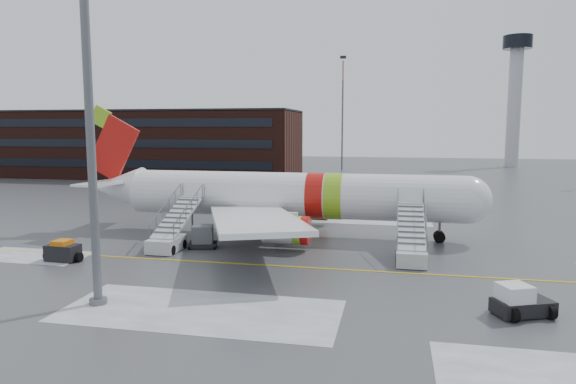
% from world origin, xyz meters
% --- Properties ---
extents(ground, '(260.00, 260.00, 0.00)m').
position_xyz_m(ground, '(0.00, 0.00, 0.00)').
color(ground, '#494C4F').
rests_on(ground, ground).
extents(airliner, '(35.03, 32.97, 11.18)m').
position_xyz_m(airliner, '(-5.97, 8.68, 3.42)').
color(airliner, white).
rests_on(airliner, ground).
extents(airstair_fwd, '(2.05, 7.70, 3.48)m').
position_xyz_m(airstair_fwd, '(4.58, 2.14, 1.06)').
color(airstair_fwd, '#B6BABE').
rests_on(airstair_fwd, ground).
extents(airstair_aft, '(2.05, 7.70, 3.48)m').
position_xyz_m(airstair_aft, '(-13.15, 2.14, 1.06)').
color(airstair_aft, silver).
rests_on(airstair_aft, ground).
extents(pushback_tug, '(3.15, 2.82, 1.59)m').
position_xyz_m(pushback_tug, '(9.49, -7.43, 0.70)').
color(pushback_tug, black).
rests_on(pushback_tug, ground).
extents(uld_container, '(2.43, 2.03, 1.72)m').
position_xyz_m(uld_container, '(-10.92, 2.99, 0.80)').
color(uld_container, black).
rests_on(uld_container, ground).
extents(baggage_tractor, '(2.82, 1.36, 1.46)m').
position_xyz_m(baggage_tractor, '(-18.93, -2.71, 0.62)').
color(baggage_tractor, black).
rests_on(baggage_tractor, ground).
extents(light_mast_near, '(1.20, 1.20, 21.96)m').
position_xyz_m(light_mast_near, '(-11.62, -10.11, 11.48)').
color(light_mast_near, '#595B60').
rests_on(light_mast_near, ground).
extents(terminal_building, '(62.00, 16.11, 12.30)m').
position_xyz_m(terminal_building, '(-45.00, 54.98, 6.20)').
color(terminal_building, '#3F1E16').
rests_on(terminal_building, ground).
extents(control_tower, '(6.40, 6.40, 30.00)m').
position_xyz_m(control_tower, '(30.00, 95.00, 18.75)').
color(control_tower, '#B2B5BA').
rests_on(control_tower, ground).
extents(light_mast_far_n, '(1.20, 1.20, 24.25)m').
position_xyz_m(light_mast_far_n, '(-8.00, 78.00, 13.84)').
color(light_mast_far_n, '#595B60').
rests_on(light_mast_far_n, ground).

